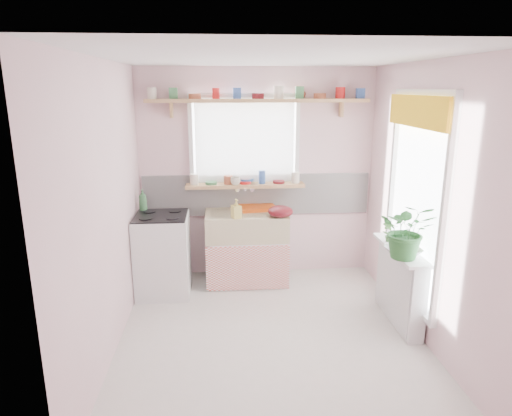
{
  "coord_description": "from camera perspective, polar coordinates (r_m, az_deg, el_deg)",
  "views": [
    {
      "loc": [
        -0.44,
        -3.8,
        2.27
      ],
      "look_at": [
        -0.09,
        0.55,
        1.11
      ],
      "focal_mm": 32.0,
      "sensor_mm": 36.0,
      "label": 1
    }
  ],
  "objects": [
    {
      "name": "soap_bottle_sink",
      "position": [
        5.08,
        -2.48,
        -0.09
      ],
      "size": [
        0.13,
        0.13,
        0.21
      ],
      "primitive_type": "imported",
      "rotation": [
        0.0,
        0.0,
        0.37
      ],
      "color": "#D1C25D",
      "rests_on": "sink_unit"
    },
    {
      "name": "cooker_bottle",
      "position": [
        5.3,
        -13.97,
        0.99
      ],
      "size": [
        0.09,
        0.09,
        0.24
      ],
      "primitive_type": "imported",
      "rotation": [
        0.0,
        0.0,
        0.01
      ],
      "color": "#3A7442",
      "rests_on": "cooker"
    },
    {
      "name": "dish_tray",
      "position": [
        5.46,
        0.19,
        0.06
      ],
      "size": [
        0.46,
        0.37,
        0.04
      ],
      "primitive_type": "cube",
      "rotation": [
        0.0,
        0.0,
        0.15
      ],
      "color": "#E95814",
      "rests_on": "sink_unit"
    },
    {
      "name": "cooker",
      "position": [
        5.22,
        -11.56,
        -5.68
      ],
      "size": [
        0.58,
        0.58,
        0.93
      ],
      "color": "white",
      "rests_on": "ground"
    },
    {
      "name": "herb_pot",
      "position": [
        4.71,
        16.19,
        -2.85
      ],
      "size": [
        0.13,
        0.1,
        0.21
      ],
      "primitive_type": "imported",
      "rotation": [
        0.0,
        0.0,
        -0.3
      ],
      "color": "#305D25",
      "rests_on": "radiator_ledge"
    },
    {
      "name": "sill_cup",
      "position": [
        5.33,
        -2.58,
        3.38
      ],
      "size": [
        0.13,
        0.13,
        0.09
      ],
      "primitive_type": "imported",
      "rotation": [
        0.0,
        0.0,
        0.17
      ],
      "color": "beige",
      "rests_on": "windowsill"
    },
    {
      "name": "sill_crockery",
      "position": [
        5.4,
        -1.55,
        3.63
      ],
      "size": [
        1.35,
        0.11,
        0.12
      ],
      "color": "silver",
      "rests_on": "windowsill"
    },
    {
      "name": "room",
      "position": [
        4.87,
        8.61,
        4.11
      ],
      "size": [
        3.2,
        3.2,
        3.2
      ],
      "color": "silver",
      "rests_on": "ground"
    },
    {
      "name": "shelf_crockery",
      "position": [
        5.29,
        0.25,
        14.1
      ],
      "size": [
        2.47,
        0.11,
        0.12
      ],
      "color": "silver",
      "rests_on": "pine_shelf"
    },
    {
      "name": "fruit_bowl",
      "position": [
        4.39,
        17.93,
        -5.22
      ],
      "size": [
        0.38,
        0.38,
        0.08
      ],
      "primitive_type": "imported",
      "rotation": [
        0.0,
        0.0,
        0.23
      ],
      "color": "silver",
      "rests_on": "radiator_ledge"
    },
    {
      "name": "pine_shelf",
      "position": [
        5.29,
        0.24,
        13.29
      ],
      "size": [
        2.52,
        0.24,
        0.04
      ],
      "primitive_type": "cube",
      "color": "tan",
      "rests_on": "room"
    },
    {
      "name": "fruit",
      "position": [
        4.38,
        18.03,
        -4.43
      ],
      "size": [
        0.2,
        0.14,
        0.1
      ],
      "color": "orange",
      "rests_on": "fruit_bowl"
    },
    {
      "name": "radiator_ledge",
      "position": [
        4.75,
        17.57,
        -9.05
      ],
      "size": [
        0.22,
        0.95,
        0.78
      ],
      "color": "white",
      "rests_on": "ground"
    },
    {
      "name": "shelf_vase",
      "position": [
        5.42,
        5.56,
        14.18
      ],
      "size": [
        0.16,
        0.16,
        0.13
      ],
      "primitive_type": "imported",
      "rotation": [
        0.0,
        0.0,
        -0.33
      ],
      "color": "#A34532",
      "rests_on": "pine_shelf"
    },
    {
      "name": "windowsill",
      "position": [
        5.41,
        -1.36,
        2.85
      ],
      "size": [
        1.4,
        0.22,
        0.04
      ],
      "primitive_type": "cube",
      "color": "tan",
      "rests_on": "room"
    },
    {
      "name": "colander",
      "position": [
        5.13,
        3.07,
        -0.43
      ],
      "size": [
        0.35,
        0.35,
        0.13
      ],
      "primitive_type": "ellipsoid",
      "rotation": [
        0.0,
        0.0,
        -0.29
      ],
      "color": "#590F16",
      "rests_on": "sink_unit"
    },
    {
      "name": "sink_unit",
      "position": [
        5.43,
        -1.21,
        -4.89
      ],
      "size": [
        0.95,
        0.65,
        1.11
      ],
      "color": "white",
      "rests_on": "ground"
    },
    {
      "name": "jade_plant",
      "position": [
        4.27,
        18.43,
        -2.67
      ],
      "size": [
        0.59,
        0.55,
        0.52
      ],
      "primitive_type": "imported",
      "rotation": [
        0.0,
        0.0,
        -0.37
      ],
      "color": "#27632C",
      "rests_on": "radiator_ledge"
    },
    {
      "name": "sill_bowl",
      "position": [
        5.45,
        -1.22,
        3.45
      ],
      "size": [
        0.23,
        0.23,
        0.05
      ],
      "primitive_type": "imported",
      "rotation": [
        0.0,
        0.0,
        -0.44
      ],
      "color": "#2F609A",
      "rests_on": "windowsill"
    }
  ]
}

